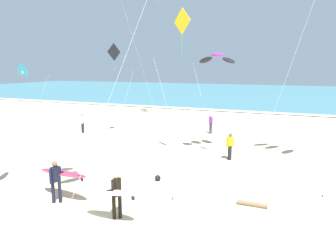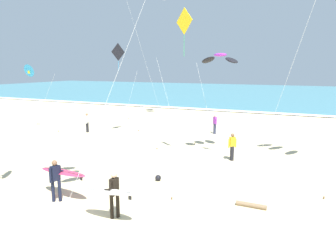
{
  "view_description": "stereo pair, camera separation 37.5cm",
  "coord_description": "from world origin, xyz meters",
  "px_view_note": "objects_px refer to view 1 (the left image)",
  "views": [
    {
      "loc": [
        5.87,
        -7.53,
        5.28
      ],
      "look_at": [
        0.71,
        4.86,
        2.75
      ],
      "focal_mm": 33.41,
      "sensor_mm": 36.0,
      "label": 1
    },
    {
      "loc": [
        6.21,
        -7.38,
        5.28
      ],
      "look_at": [
        0.71,
        4.86,
        2.75
      ],
      "focal_mm": 33.41,
      "sensor_mm": 36.0,
      "label": 2
    }
  ],
  "objects_px": {
    "driftwood_log": "(252,204)",
    "bystander_white_top": "(83,123)",
    "kite_diamond_golden_distant": "(181,25)",
    "kite_diamond_charcoal_high": "(114,54)",
    "bystander_purple_top": "(211,124)",
    "bystander_yellow_top": "(230,146)",
    "surfer_trailing": "(59,176)",
    "kite_delta_cobalt_low": "(24,71)",
    "surfer_lead": "(114,192)",
    "beach_ball": "(158,178)",
    "kite_arc_violet_far": "(217,59)"
  },
  "relations": [
    {
      "from": "kite_diamond_charcoal_high",
      "to": "driftwood_log",
      "type": "xyz_separation_m",
      "value": [
        11.61,
        -8.97,
        -6.14
      ]
    },
    {
      "from": "kite_delta_cobalt_low",
      "to": "surfer_trailing",
      "type": "bearing_deg",
      "value": -39.43
    },
    {
      "from": "kite_diamond_charcoal_high",
      "to": "surfer_trailing",
      "type": "bearing_deg",
      "value": -68.67
    },
    {
      "from": "surfer_lead",
      "to": "driftwood_log",
      "type": "xyz_separation_m",
      "value": [
        4.28,
        3.01,
        -0.95
      ]
    },
    {
      "from": "surfer_lead",
      "to": "bystander_yellow_top",
      "type": "relative_size",
      "value": 1.28
    },
    {
      "from": "surfer_trailing",
      "to": "kite_arc_violet_far",
      "type": "relative_size",
      "value": 0.43
    },
    {
      "from": "driftwood_log",
      "to": "bystander_white_top",
      "type": "bearing_deg",
      "value": 149.18
    },
    {
      "from": "surfer_lead",
      "to": "kite_delta_cobalt_low",
      "type": "bearing_deg",
      "value": 144.78
    },
    {
      "from": "kite_arc_violet_far",
      "to": "driftwood_log",
      "type": "height_order",
      "value": "kite_arc_violet_far"
    },
    {
      "from": "kite_delta_cobalt_low",
      "to": "bystander_yellow_top",
      "type": "xyz_separation_m",
      "value": [
        17.66,
        -2.11,
        -4.18
      ]
    },
    {
      "from": "kite_diamond_charcoal_high",
      "to": "bystander_purple_top",
      "type": "bearing_deg",
      "value": 27.75
    },
    {
      "from": "kite_arc_violet_far",
      "to": "kite_diamond_charcoal_high",
      "type": "distance_m",
      "value": 8.73
    },
    {
      "from": "kite_diamond_golden_distant",
      "to": "bystander_purple_top",
      "type": "height_order",
      "value": "kite_diamond_golden_distant"
    },
    {
      "from": "kite_diamond_charcoal_high",
      "to": "beach_ball",
      "type": "bearing_deg",
      "value": -47.9
    },
    {
      "from": "bystander_white_top",
      "to": "surfer_trailing",
      "type": "bearing_deg",
      "value": -55.97
    },
    {
      "from": "driftwood_log",
      "to": "bystander_purple_top",
      "type": "bearing_deg",
      "value": 111.82
    },
    {
      "from": "bystander_purple_top",
      "to": "bystander_yellow_top",
      "type": "relative_size",
      "value": 1.0
    },
    {
      "from": "surfer_lead",
      "to": "bystander_purple_top",
      "type": "height_order",
      "value": "surfer_lead"
    },
    {
      "from": "surfer_trailing",
      "to": "beach_ball",
      "type": "distance_m",
      "value": 4.52
    },
    {
      "from": "surfer_lead",
      "to": "kite_arc_violet_far",
      "type": "bearing_deg",
      "value": 83.6
    },
    {
      "from": "beach_ball",
      "to": "kite_arc_violet_far",
      "type": "bearing_deg",
      "value": 76.83
    },
    {
      "from": "surfer_lead",
      "to": "beach_ball",
      "type": "bearing_deg",
      "value": 93.11
    },
    {
      "from": "surfer_trailing",
      "to": "bystander_white_top",
      "type": "height_order",
      "value": "surfer_trailing"
    },
    {
      "from": "kite_diamond_golden_distant",
      "to": "bystander_white_top",
      "type": "xyz_separation_m",
      "value": [
        -10.02,
        4.02,
        -6.67
      ]
    },
    {
      "from": "bystander_yellow_top",
      "to": "driftwood_log",
      "type": "bearing_deg",
      "value": -70.32
    },
    {
      "from": "bystander_yellow_top",
      "to": "bystander_white_top",
      "type": "relative_size",
      "value": 1.0
    },
    {
      "from": "bystander_purple_top",
      "to": "beach_ball",
      "type": "distance_m",
      "value": 11.39
    },
    {
      "from": "surfer_trailing",
      "to": "driftwood_log",
      "type": "relative_size",
      "value": 2.28
    },
    {
      "from": "kite_delta_cobalt_low",
      "to": "driftwood_log",
      "type": "xyz_separation_m",
      "value": [
        19.73,
        -7.9,
        -4.9
      ]
    },
    {
      "from": "driftwood_log",
      "to": "kite_delta_cobalt_low",
      "type": "bearing_deg",
      "value": 158.17
    },
    {
      "from": "surfer_trailing",
      "to": "kite_diamond_charcoal_high",
      "type": "distance_m",
      "value": 13.3
    },
    {
      "from": "kite_diamond_golden_distant",
      "to": "kite_diamond_charcoal_high",
      "type": "bearing_deg",
      "value": 148.64
    },
    {
      "from": "kite_diamond_golden_distant",
      "to": "kite_delta_cobalt_low",
      "type": "bearing_deg",
      "value": 168.22
    },
    {
      "from": "kite_diamond_charcoal_high",
      "to": "beach_ball",
      "type": "height_order",
      "value": "kite_diamond_charcoal_high"
    },
    {
      "from": "surfer_lead",
      "to": "kite_arc_violet_far",
      "type": "distance_m",
      "value": 10.88
    },
    {
      "from": "kite_delta_cobalt_low",
      "to": "surfer_lead",
      "type": "bearing_deg",
      "value": -35.22
    },
    {
      "from": "surfer_trailing",
      "to": "kite_delta_cobalt_low",
      "type": "height_order",
      "value": "kite_delta_cobalt_low"
    },
    {
      "from": "kite_diamond_charcoal_high",
      "to": "beach_ball",
      "type": "distance_m",
      "value": 12.23
    },
    {
      "from": "kite_delta_cobalt_low",
      "to": "kite_diamond_golden_distant",
      "type": "height_order",
      "value": "kite_diamond_golden_distant"
    },
    {
      "from": "surfer_trailing",
      "to": "bystander_yellow_top",
      "type": "bearing_deg",
      "value": 58.28
    },
    {
      "from": "kite_diamond_golden_distant",
      "to": "kite_arc_violet_far",
      "type": "bearing_deg",
      "value": 51.78
    },
    {
      "from": "kite_diamond_charcoal_high",
      "to": "beach_ball",
      "type": "xyz_separation_m",
      "value": [
        7.11,
        -7.87,
        -6.09
      ]
    },
    {
      "from": "kite_diamond_charcoal_high",
      "to": "bystander_purple_top",
      "type": "xyz_separation_m",
      "value": [
        6.63,
        3.49,
        -5.41
      ]
    },
    {
      "from": "kite_arc_violet_far",
      "to": "kite_delta_cobalt_low",
      "type": "distance_m",
      "value": 16.61
    },
    {
      "from": "surfer_lead",
      "to": "surfer_trailing",
      "type": "bearing_deg",
      "value": 168.82
    },
    {
      "from": "bystander_yellow_top",
      "to": "bystander_white_top",
      "type": "bearing_deg",
      "value": 166.66
    },
    {
      "from": "kite_diamond_charcoal_high",
      "to": "kite_delta_cobalt_low",
      "type": "relative_size",
      "value": 1.27
    },
    {
      "from": "surfer_lead",
      "to": "beach_ball",
      "type": "xyz_separation_m",
      "value": [
        -0.22,
        4.11,
        -0.9
      ]
    },
    {
      "from": "kite_diamond_charcoal_high",
      "to": "bystander_white_top",
      "type": "distance_m",
      "value": 6.25
    },
    {
      "from": "bystander_yellow_top",
      "to": "driftwood_log",
      "type": "distance_m",
      "value": 6.19
    }
  ]
}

